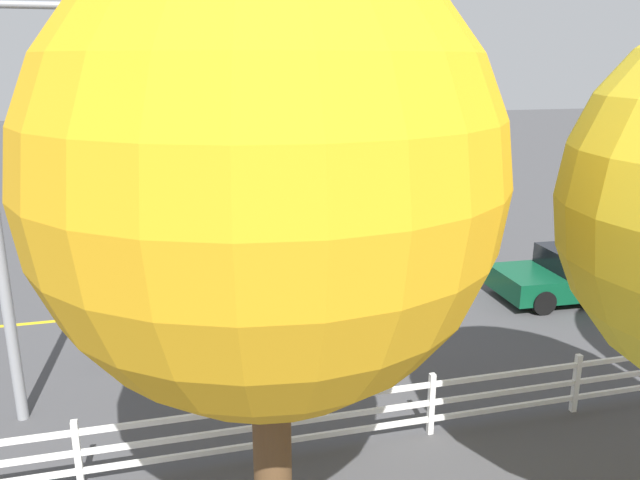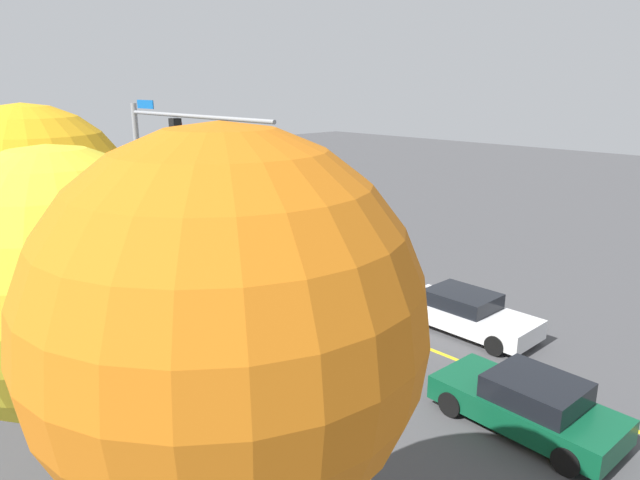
{
  "view_description": "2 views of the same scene",
  "coord_description": "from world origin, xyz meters",
  "px_view_note": "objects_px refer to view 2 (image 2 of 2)",
  "views": [
    {
      "loc": [
        2.76,
        15.85,
        6.3
      ],
      "look_at": [
        -0.88,
        1.89,
        2.19
      ],
      "focal_mm": 35.37,
      "sensor_mm": 36.0,
      "label": 1
    },
    {
      "loc": [
        -13.51,
        13.73,
        8.03
      ],
      "look_at": [
        -0.9,
        1.78,
        3.28
      ],
      "focal_mm": 31.84,
      "sensor_mm": 36.0,
      "label": 2
    }
  ],
  "objects_px": {
    "car_0": "(528,404)",
    "car_1": "(466,312)",
    "car_2": "(260,295)",
    "tree_1": "(229,325)",
    "tree_2": "(63,283)",
    "tree_0": "(34,206)"
  },
  "relations": [
    {
      "from": "car_0",
      "to": "car_1",
      "type": "height_order",
      "value": "car_0"
    },
    {
      "from": "car_2",
      "to": "tree_1",
      "type": "xyz_separation_m",
      "value": [
        -10.37,
        8.29,
        4.69
      ]
    },
    {
      "from": "car_2",
      "to": "tree_2",
      "type": "xyz_separation_m",
      "value": [
        -5.74,
        8.54,
        4.06
      ]
    },
    {
      "from": "car_0",
      "to": "tree_0",
      "type": "distance_m",
      "value": 13.14
    },
    {
      "from": "car_1",
      "to": "car_2",
      "type": "bearing_deg",
      "value": -144.79
    },
    {
      "from": "car_2",
      "to": "tree_0",
      "type": "distance_m",
      "value": 8.48
    },
    {
      "from": "car_0",
      "to": "car_2",
      "type": "xyz_separation_m",
      "value": [
        10.12,
        0.25,
        0.02
      ]
    },
    {
      "from": "car_0",
      "to": "car_1",
      "type": "bearing_deg",
      "value": -40.47
    },
    {
      "from": "car_1",
      "to": "car_2",
      "type": "relative_size",
      "value": 1.12
    },
    {
      "from": "car_1",
      "to": "tree_0",
      "type": "distance_m",
      "value": 13.44
    },
    {
      "from": "car_0",
      "to": "tree_0",
      "type": "relative_size",
      "value": 0.58
    },
    {
      "from": "tree_0",
      "to": "tree_2",
      "type": "xyz_separation_m",
      "value": [
        -5.46,
        1.29,
        -0.33
      ]
    },
    {
      "from": "tree_0",
      "to": "car_2",
      "type": "bearing_deg",
      "value": -87.84
    },
    {
      "from": "tree_0",
      "to": "tree_2",
      "type": "height_order",
      "value": "tree_0"
    },
    {
      "from": "car_1",
      "to": "tree_2",
      "type": "relative_size",
      "value": 0.66
    },
    {
      "from": "tree_0",
      "to": "tree_1",
      "type": "distance_m",
      "value": 10.15
    },
    {
      "from": "tree_1",
      "to": "car_2",
      "type": "bearing_deg",
      "value": -38.66
    },
    {
      "from": "tree_1",
      "to": "tree_2",
      "type": "relative_size",
      "value": 1.08
    },
    {
      "from": "car_1",
      "to": "car_2",
      "type": "xyz_separation_m",
      "value": [
        5.95,
        4.1,
        0.04
      ]
    },
    {
      "from": "car_0",
      "to": "tree_2",
      "type": "xyz_separation_m",
      "value": [
        4.38,
        8.79,
        4.09
      ]
    },
    {
      "from": "car_1",
      "to": "tree_2",
      "type": "height_order",
      "value": "tree_2"
    },
    {
      "from": "car_2",
      "to": "tree_2",
      "type": "distance_m",
      "value": 11.06
    }
  ]
}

